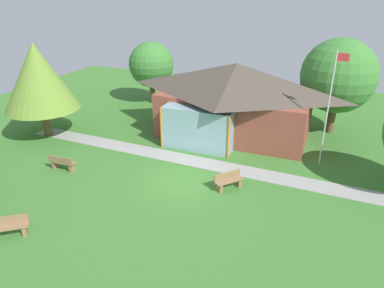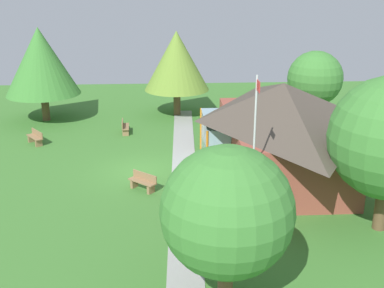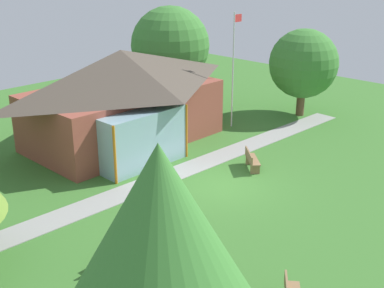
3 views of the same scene
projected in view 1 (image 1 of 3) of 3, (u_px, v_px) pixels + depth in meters
ground_plane at (184, 181)px, 18.54m from camera, size 44.00×44.00×0.00m
pavilion at (234, 99)px, 23.36m from camera, size 10.54×7.09×4.80m
footpath at (200, 162)px, 20.49m from camera, size 23.90×2.09×0.03m
flagpole at (329, 105)px, 18.97m from camera, size 0.64×0.08×6.37m
bench_rear_near_path at (228, 181)px, 17.77m from camera, size 1.32×1.42×0.84m
bench_front_left at (9, 227)px, 14.40m from camera, size 1.46×1.26×0.84m
bench_mid_left at (62, 163)px, 19.54m from camera, size 1.52×0.53×0.84m
tree_west_hedge at (38, 77)px, 22.51m from camera, size 4.70×4.70×6.15m
tree_behind_pavilion_right at (338, 76)px, 23.16m from camera, size 4.85×4.85×6.34m
tree_behind_pavilion_left at (151, 65)px, 29.59m from camera, size 3.71×3.71×5.12m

